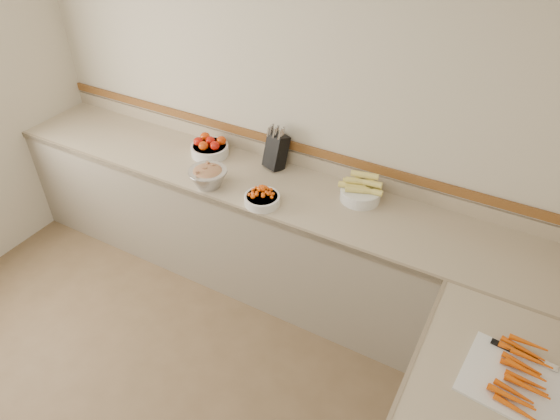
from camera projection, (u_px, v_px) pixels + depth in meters
The scene contains 8 objects.
back_wall at pixel (282, 109), 3.39m from camera, with size 4.00×4.00×0.00m, color beige.
counter_back at pixel (260, 231), 3.68m from camera, with size 4.00×0.65×1.08m.
knife_block at pixel (276, 150), 3.48m from camera, with size 0.18×0.20×0.33m.
tomato_bowl at pixel (210, 147), 3.66m from camera, with size 0.28×0.28×0.14m.
cherry_tomato_bowl at pixel (262, 198), 3.18m from camera, with size 0.23×0.23×0.12m.
corn_bowl at pixel (361, 191), 3.21m from camera, with size 0.29×0.26×0.19m.
rhubarb_bowl at pixel (208, 176), 3.32m from camera, with size 0.26×0.26×0.15m.
cutting_board at pixel (521, 380), 2.15m from camera, with size 0.50×0.44×0.07m.
Camera 1 is at (1.50, -0.72, 2.81)m, focal length 32.00 mm.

